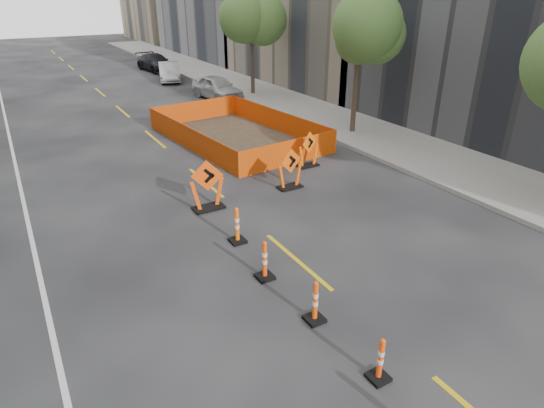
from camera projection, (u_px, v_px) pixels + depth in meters
ground_plane at (413, 360)px, 8.59m from camera, size 140.00×140.00×0.00m
sidewalk_right at (362, 131)px, 22.00m from camera, size 4.00×90.00×0.15m
tree_r_b at (360, 34)px, 19.80m from camera, size 2.80×2.80×5.95m
tree_r_c at (252, 20)px, 27.58m from camera, size 2.80×2.80×5.95m
channelizer_3 at (381, 359)px, 7.97m from camera, size 0.36×0.36×0.92m
channelizer_4 at (315, 301)px, 9.39m from camera, size 0.39×0.39×0.99m
channelizer_5 at (265, 260)px, 10.78m from camera, size 0.40×0.40×1.03m
channelizer_6 at (237, 225)px, 12.32m from camera, size 0.42×0.42×1.06m
chevron_sign_left at (207, 185)px, 14.06m from camera, size 1.26×1.00×1.65m
chevron_sign_center at (290, 169)px, 15.61m from camera, size 1.07×0.77×1.45m
chevron_sign_right at (309, 149)px, 17.52m from camera, size 1.08×0.85×1.41m
safety_fence at (236, 129)px, 20.74m from camera, size 5.54×8.56×1.02m
parked_car_near at (217, 88)px, 28.25m from camera, size 2.19×4.33×1.42m
parked_car_mid at (169, 72)px, 33.71m from camera, size 2.50×4.29×1.34m
parked_car_far at (156, 63)px, 37.79m from camera, size 2.43×4.83×1.34m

